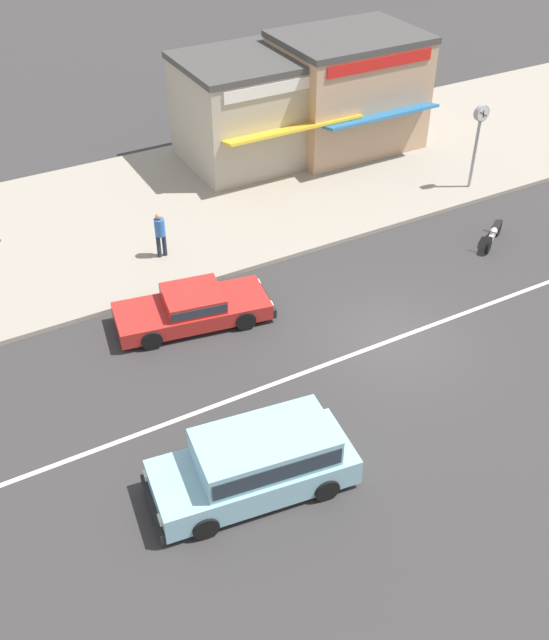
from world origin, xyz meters
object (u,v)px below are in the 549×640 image
object	(u,v)px
sedan_red_3	(193,307)
motorcycle_0	(494,233)
minivan_pale_blue_4	(258,460)
shopfront_corner_warung	(347,91)
shopfront_far_kios	(262,106)
street_clock	(479,127)
pedestrian_near_clock	(160,232)

from	to	relation	value
sedan_red_3	motorcycle_0	distance (m)	10.83
minivan_pale_blue_4	shopfront_corner_warung	distance (m)	18.99
sedan_red_3	shopfront_far_kios	world-z (taller)	shopfront_far_kios
street_clock	shopfront_far_kios	distance (m)	8.47
minivan_pale_blue_4	street_clock	xyz separation A→B (m)	(13.92, 9.00, 1.69)
motorcycle_0	shopfront_corner_warung	distance (m)	9.39
motorcycle_0	street_clock	distance (m)	4.48
pedestrian_near_clock	shopfront_far_kios	size ratio (longest dim) A/B	0.25
shopfront_corner_warung	shopfront_far_kios	world-z (taller)	shopfront_corner_warung
pedestrian_near_clock	shopfront_corner_warung	world-z (taller)	shopfront_corner_warung
shopfront_far_kios	street_clock	bearing A→B (deg)	-48.56
pedestrian_near_clock	street_clock	bearing A→B (deg)	-4.93
motorcycle_0	pedestrian_near_clock	xyz separation A→B (m)	(-10.31, 4.52, 0.65)
minivan_pale_blue_4	shopfront_corner_warung	bearing A→B (deg)	50.95
minivan_pale_blue_4	shopfront_far_kios	size ratio (longest dim) A/B	0.76
pedestrian_near_clock	minivan_pale_blue_4	bearing A→B (deg)	-99.66
shopfront_corner_warung	minivan_pale_blue_4	bearing A→B (deg)	-129.05
sedan_red_3	shopfront_far_kios	size ratio (longest dim) A/B	0.74
motorcycle_0	sedan_red_3	bearing A→B (deg)	175.23
motorcycle_0	shopfront_corner_warung	xyz separation A→B (m)	(-0.11, 9.17, 2.00)
sedan_red_3	shopfront_corner_warung	distance (m)	13.64
sedan_red_3	shopfront_corner_warung	bearing A→B (deg)	37.74
minivan_pale_blue_4	sedan_red_3	bearing A→B (deg)	79.11
shopfront_corner_warung	shopfront_far_kios	xyz separation A→B (m)	(-3.60, 0.65, -0.21)
pedestrian_near_clock	shopfront_far_kios	xyz separation A→B (m)	(6.61, 5.29, 1.14)
street_clock	shopfront_corner_warung	world-z (taller)	shopfront_corner_warung
motorcycle_0	shopfront_corner_warung	world-z (taller)	shopfront_corner_warung
street_clock	pedestrian_near_clock	world-z (taller)	street_clock
sedan_red_3	pedestrian_near_clock	distance (m)	3.69
shopfront_far_kios	sedan_red_3	bearing A→B (deg)	-128.47
street_clock	shopfront_far_kios	size ratio (longest dim) A/B	0.50
sedan_red_3	minivan_pale_blue_4	bearing A→B (deg)	-100.89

